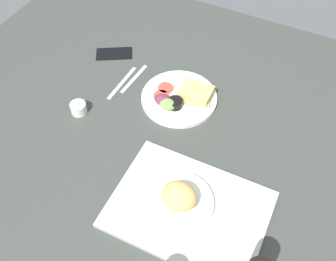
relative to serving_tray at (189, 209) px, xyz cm
name	(u,v)px	position (x,y,z in cm)	size (l,w,h in cm)	color
ground_plane	(177,136)	(15.39, -24.42, -2.30)	(190.00, 150.00, 3.00)	#383D38
serving_tray	(189,209)	(0.00, 0.00, 0.00)	(45.00, 33.00, 1.60)	#B2B2AD
bread_plate_near	(179,199)	(3.25, 0.13, 3.78)	(20.79, 20.79, 8.57)	white
plate_with_salad	(180,98)	(20.94, -38.55, 0.95)	(27.54, 27.54, 5.40)	white
espresso_cup	(79,108)	(50.80, -17.79, 1.20)	(5.60, 5.60, 4.00)	silver
fork	(134,79)	(41.60, -40.96, -0.55)	(17.00, 1.40, 0.50)	#B7B7BC
knife	(122,83)	(44.60, -36.96, -0.55)	(19.00, 1.40, 0.50)	#B7B7BC
cell_phone	(114,53)	(55.99, -49.98, -0.40)	(14.40, 7.20, 0.80)	black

